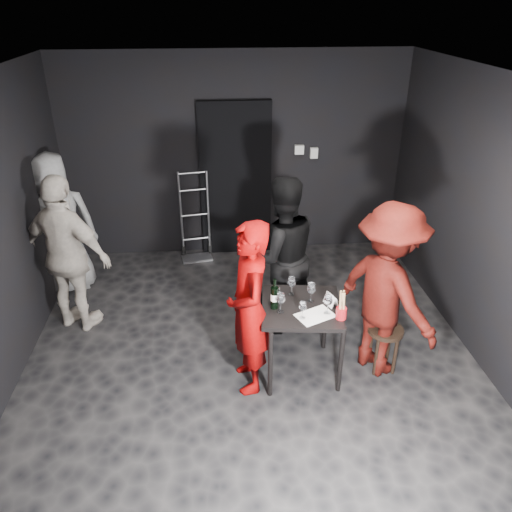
{
  "coord_description": "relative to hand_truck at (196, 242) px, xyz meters",
  "views": [
    {
      "loc": [
        -0.33,
        -3.96,
        3.28
      ],
      "look_at": [
        0.07,
        0.25,
        1.05
      ],
      "focal_mm": 35.0,
      "sensor_mm": 36.0,
      "label": 1
    }
  ],
  "objects": [
    {
      "name": "wine_glass_f",
      "position": [
        1.11,
        -2.44,
        0.63
      ],
      "size": [
        0.09,
        0.09,
        0.21
      ],
      "primitive_type": null,
      "rotation": [
        0.0,
        0.0,
        0.08
      ],
      "color": "white",
      "rests_on": "tasting_table"
    },
    {
      "name": "hand_truck",
      "position": [
        0.0,
        0.0,
        0.0
      ],
      "size": [
        0.41,
        0.35,
        1.23
      ],
      "rotation": [
        0.0,
        0.0,
        0.16
      ],
      "color": "#B2B2B7",
      "rests_on": "floor"
    },
    {
      "name": "wallbox_upper",
      "position": [
        1.42,
        0.15,
        1.23
      ],
      "size": [
        0.12,
        0.06,
        0.12
      ],
      "primitive_type": "cube",
      "color": "#B7B7B2",
      "rests_on": "wall_back"
    },
    {
      "name": "wine_bottle",
      "position": [
        0.76,
        -2.51,
        0.64
      ],
      "size": [
        0.07,
        0.07,
        0.3
      ],
      "rotation": [
        0.0,
        0.0,
        -0.36
      ],
      "color": "black",
      "rests_on": "tasting_table"
    },
    {
      "name": "wine_glass_a",
      "position": [
        0.81,
        -2.58,
        0.63
      ],
      "size": [
        0.1,
        0.1,
        0.21
      ],
      "primitive_type": null,
      "rotation": [
        0.0,
        0.0,
        -0.26
      ],
      "color": "white",
      "rests_on": "tasting_table"
    },
    {
      "name": "tasting_mat",
      "position": [
        1.11,
        -2.67,
        0.53
      ],
      "size": [
        0.39,
        0.33,
        0.0
      ],
      "primitive_type": "cube",
      "rotation": [
        0.0,
        0.0,
        0.42
      ],
      "color": "white",
      "rests_on": "tasting_table"
    },
    {
      "name": "doorway",
      "position": [
        0.57,
        0.14,
        0.83
      ],
      "size": [
        0.95,
        0.1,
        2.1
      ],
      "primitive_type": "cube",
      "color": "black",
      "rests_on": "ground"
    },
    {
      "name": "bystander_grey",
      "position": [
        -1.58,
        -0.69,
        0.77
      ],
      "size": [
        1.08,
        0.76,
        1.99
      ],
      "primitive_type": "imported",
      "rotation": [
        0.0,
        0.0,
        3.41
      ],
      "color": "gray",
      "rests_on": "floor"
    },
    {
      "name": "wall_right",
      "position": [
        2.82,
        -2.3,
        1.13
      ],
      "size": [
        0.04,
        5.0,
        2.7
      ],
      "primitive_type": "cube",
      "color": "black",
      "rests_on": "ground"
    },
    {
      "name": "tasting_table",
      "position": [
        1.01,
        -2.5,
        0.43
      ],
      "size": [
        0.72,
        0.72,
        0.75
      ],
      "rotation": [
        0.0,
        0.0,
        -0.12
      ],
      "color": "black",
      "rests_on": "floor"
    },
    {
      "name": "bystander_cream",
      "position": [
        -1.27,
        -1.52,
        0.79
      ],
      "size": [
        1.31,
        1.03,
        2.02
      ],
      "primitive_type": "imported",
      "rotation": [
        0.0,
        0.0,
        2.69
      ],
      "color": "beige",
      "rests_on": "floor"
    },
    {
      "name": "reserved_card",
      "position": [
        1.27,
        -2.51,
        0.58
      ],
      "size": [
        0.13,
        0.17,
        0.11
      ],
      "primitive_type": null,
      "rotation": [
        0.0,
        0.0,
        0.35
      ],
      "color": "white",
      "rests_on": "tasting_table"
    },
    {
      "name": "wallbox_lower",
      "position": [
        1.62,
        0.15,
        1.18
      ],
      "size": [
        0.1,
        0.06,
        0.14
      ],
      "primitive_type": "cube",
      "color": "#B7B7B2",
      "rests_on": "wall_back"
    },
    {
      "name": "server_red",
      "position": [
        0.52,
        -2.62,
        0.69
      ],
      "size": [
        0.51,
        0.71,
        1.83
      ],
      "primitive_type": "imported",
      "rotation": [
        0.0,
        0.0,
        -1.46
      ],
      "color": "#830202",
      "rests_on": "floor"
    },
    {
      "name": "woman_black",
      "position": [
        0.93,
        -1.72,
        0.77
      ],
      "size": [
        1.05,
        0.72,
        1.98
      ],
      "primitive_type": "imported",
      "rotation": [
        0.0,
        0.0,
        3.35
      ],
      "color": "black",
      "rests_on": "floor"
    },
    {
      "name": "breadstick_cup",
      "position": [
        1.32,
        -2.73,
        0.66
      ],
      "size": [
        0.09,
        0.09,
        0.29
      ],
      "rotation": [
        0.0,
        0.0,
        -0.36
      ],
      "color": "#A01217",
      "rests_on": "tasting_table"
    },
    {
      "name": "wine_glass_c",
      "position": [
        0.95,
        -2.3,
        0.63
      ],
      "size": [
        0.1,
        0.1,
        0.21
      ],
      "primitive_type": null,
      "rotation": [
        0.0,
        0.0,
        0.42
      ],
      "color": "white",
      "rests_on": "tasting_table"
    },
    {
      "name": "wine_glass_b",
      "position": [
        0.79,
        -2.47,
        0.63
      ],
      "size": [
        0.09,
        0.09,
        0.2
      ],
      "primitive_type": null,
      "rotation": [
        0.0,
        0.0,
        -0.22
      ],
      "color": "white",
      "rests_on": "tasting_table"
    },
    {
      "name": "stool",
      "position": [
        1.83,
        -2.54,
        0.15
      ],
      "size": [
        0.34,
        0.34,
        0.47
      ],
      "rotation": [
        0.0,
        0.0,
        -0.25
      ],
      "color": "black",
      "rests_on": "floor"
    },
    {
      "name": "wall_back",
      "position": [
        0.57,
        0.2,
        1.13
      ],
      "size": [
        4.5,
        0.04,
        2.7
      ],
      "primitive_type": "cube",
      "color": "black",
      "rests_on": "ground"
    },
    {
      "name": "wine_glass_e",
      "position": [
        1.22,
        -2.64,
        0.63
      ],
      "size": [
        0.1,
        0.1,
        0.21
      ],
      "primitive_type": null,
      "rotation": [
        0.0,
        0.0,
        -0.38
      ],
      "color": "white",
      "rests_on": "tasting_table"
    },
    {
      "name": "wall_front",
      "position": [
        0.57,
        -4.8,
        1.13
      ],
      "size": [
        4.5,
        0.04,
        2.7
      ],
      "primitive_type": "cube",
      "color": "black",
      "rests_on": "ground"
    },
    {
      "name": "ceiling",
      "position": [
        0.57,
        -2.3,
        2.48
      ],
      "size": [
        4.5,
        5.0,
        0.02
      ],
      "primitive_type": "cube",
      "color": "silver",
      "rests_on": "ground"
    },
    {
      "name": "wine_glass_d",
      "position": [
        0.99,
        -2.69,
        0.62
      ],
      "size": [
        0.07,
        0.07,
        0.18
      ],
      "primitive_type": null,
      "rotation": [
        0.0,
        0.0,
        0.08
      ],
      "color": "white",
      "rests_on": "tasting_table"
    },
    {
      "name": "man_maroon",
      "position": [
        1.8,
        -2.51,
        0.76
      ],
      "size": [
        1.14,
        1.4,
        1.97
      ],
      "primitive_type": "imported",
      "rotation": [
        0.0,
        0.0,
        2.08
      ],
      "color": "#3D0B07",
      "rests_on": "floor"
    },
    {
      "name": "floor",
      "position": [
        0.57,
        -2.3,
        -0.22
      ],
      "size": [
        4.5,
        5.0,
        0.02
      ],
      "primitive_type": "cube",
      "color": "black",
      "rests_on": "ground"
    }
  ]
}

